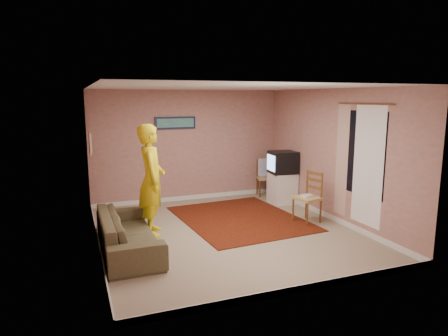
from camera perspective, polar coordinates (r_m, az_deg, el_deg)
name	(u,v)px	position (r m, az deg, el deg)	size (l,w,h in m)	color
ground	(226,232)	(7.41, 0.32, -9.07)	(5.00, 5.00, 0.00)	gray
wall_back	(188,146)	(9.44, -5.18, 3.16)	(4.50, 0.02, 2.60)	tan
wall_front	(302,193)	(4.89, 11.02, -3.47)	(4.50, 0.02, 2.60)	tan
wall_left	(94,170)	(6.63, -18.11, -0.25)	(0.02, 5.00, 2.60)	tan
wall_right	(332,155)	(8.17, 15.21, 1.77)	(0.02, 5.00, 2.60)	tan
ceiling	(226,87)	(7.00, 0.35, 11.46)	(4.50, 5.00, 0.02)	silver
baseboard_back	(189,198)	(9.66, -5.04, -4.22)	(4.50, 0.02, 0.10)	silver
baseboard_front	(298,289)	(5.33, 10.50, -16.64)	(4.50, 0.02, 0.10)	silver
baseboard_left	(99,245)	(6.95, -17.45, -10.43)	(0.02, 5.00, 0.10)	silver
baseboard_right	(329,216)	(8.43, 14.76, -6.67)	(0.02, 5.00, 0.10)	silver
window	(363,154)	(7.45, 19.29, 1.94)	(0.01, 1.10, 1.50)	black
curtain_sheer	(368,166)	(7.36, 19.86, 0.24)	(0.01, 0.75, 2.10)	white
curtain_floral	(342,160)	(7.88, 16.48, 1.05)	(0.01, 0.35, 2.10)	beige
curtain_rod	(364,104)	(7.36, 19.42, 8.65)	(0.02, 0.02, 1.40)	brown
picture_back	(175,123)	(9.28, -6.97, 6.42)	(0.95, 0.04, 0.28)	#151A3B
picture_left	(90,143)	(8.18, -18.57, 3.37)	(0.04, 0.38, 0.42)	#C8B089
area_rug	(240,218)	(8.17, 2.29, -7.19)	(2.24, 2.80, 0.01)	black
tv_cabinet	(282,188)	(9.37, 8.32, -2.84)	(0.56, 0.51, 0.71)	white
crt_tv	(283,162)	(9.25, 8.38, 0.82)	(0.63, 0.57, 0.50)	black
chair_a	(266,174)	(9.97, 5.96, -0.85)	(0.49, 0.47, 0.49)	tan
dvd_player	(266,176)	(9.98, 5.96, -1.19)	(0.34, 0.25, 0.06)	#BCBCC1
blue_throw	(266,167)	(9.94, 5.98, 0.16)	(0.40, 0.05, 0.42)	#8AA3E2
chair_b	(307,192)	(7.96, 11.83, -3.37)	(0.52, 0.54, 0.54)	tan
game_console	(307,196)	(7.98, 11.81, -3.91)	(0.21, 0.15, 0.04)	silver
sofa	(128,232)	(6.62, -13.56, -8.92)	(2.11, 0.82, 0.62)	brown
person	(152,180)	(7.17, -10.30, -1.68)	(0.72, 0.47, 1.98)	yellow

